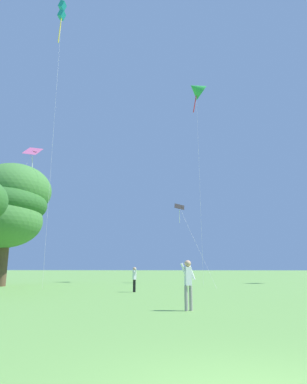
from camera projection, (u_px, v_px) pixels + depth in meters
The scene contains 7 objects.
kite_pink_low at pixel (32, 157), 39.51m from camera, with size 2.50×7.81×15.90m.
kite_black_large at pixel (181, 211), 34.44m from camera, with size 3.46×8.80×8.17m.
kite_teal_box at pixel (62, 12), 36.94m from camera, with size 3.32×6.90×30.55m.
kite_green_small at pixel (196, 89), 39.12m from camera, with size 2.85×7.24×23.25m.
person_far_back at pixel (134, 277), 21.08m from camera, with size 0.35×0.44×1.54m.
person_in_blue_jacket at pixel (188, 280), 12.03m from camera, with size 0.56×0.29×1.77m.
tree_left_oak at pixel (8, 206), 28.94m from camera, with size 6.98×7.31×10.61m.
Camera 1 is at (-0.80, -3.96, 1.50)m, focal length 31.10 mm.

